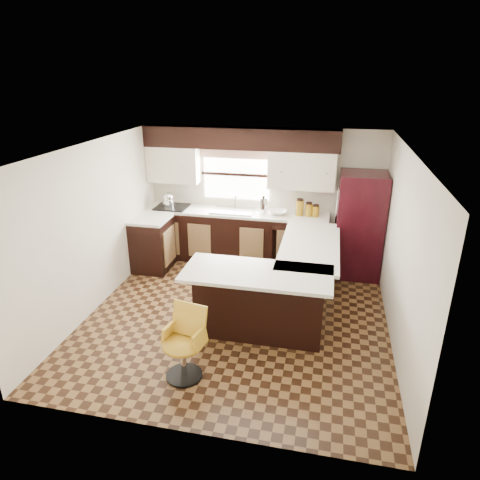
% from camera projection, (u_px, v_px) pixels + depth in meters
% --- Properties ---
extents(floor, '(4.40, 4.40, 0.00)m').
position_uv_depth(floor, '(237.00, 315.00, 6.19)').
color(floor, '#49301A').
rests_on(floor, ground).
extents(ceiling, '(4.40, 4.40, 0.00)m').
position_uv_depth(ceiling, '(237.00, 148.00, 5.30)').
color(ceiling, silver).
rests_on(ceiling, wall_back).
extents(wall_back, '(4.40, 0.00, 4.40)m').
position_uv_depth(wall_back, '(264.00, 195.00, 7.74)').
color(wall_back, beige).
rests_on(wall_back, floor).
extents(wall_front, '(4.40, 0.00, 4.40)m').
position_uv_depth(wall_front, '(183.00, 328.00, 3.75)').
color(wall_front, beige).
rests_on(wall_front, floor).
extents(wall_left, '(0.00, 4.40, 4.40)m').
position_uv_depth(wall_left, '(95.00, 227.00, 6.15)').
color(wall_left, beige).
rests_on(wall_left, floor).
extents(wall_right, '(0.00, 4.40, 4.40)m').
position_uv_depth(wall_right, '(401.00, 251.00, 5.33)').
color(wall_right, beige).
rests_on(wall_right, floor).
extents(base_cab_back, '(3.30, 0.60, 0.90)m').
position_uv_depth(base_cab_back, '(236.00, 237.00, 7.84)').
color(base_cab_back, black).
rests_on(base_cab_back, floor).
extents(base_cab_left, '(0.60, 0.70, 0.90)m').
position_uv_depth(base_cab_left, '(153.00, 244.00, 7.51)').
color(base_cab_left, black).
rests_on(base_cab_left, floor).
extents(counter_back, '(3.30, 0.60, 0.04)m').
position_uv_depth(counter_back, '(236.00, 213.00, 7.66)').
color(counter_back, silver).
rests_on(counter_back, base_cab_back).
extents(counter_left, '(0.60, 0.70, 0.04)m').
position_uv_depth(counter_left, '(151.00, 219.00, 7.33)').
color(counter_left, silver).
rests_on(counter_left, base_cab_left).
extents(soffit, '(3.40, 0.35, 0.36)m').
position_uv_depth(soffit, '(240.00, 138.00, 7.28)').
color(soffit, black).
rests_on(soffit, wall_back).
extents(upper_cab_left, '(0.94, 0.35, 0.64)m').
position_uv_depth(upper_cab_left, '(174.00, 164.00, 7.70)').
color(upper_cab_left, beige).
rests_on(upper_cab_left, wall_back).
extents(upper_cab_right, '(1.14, 0.35, 0.64)m').
position_uv_depth(upper_cab_right, '(302.00, 170.00, 7.26)').
color(upper_cab_right, beige).
rests_on(upper_cab_right, wall_back).
extents(window_pane, '(1.20, 0.02, 0.90)m').
position_uv_depth(window_pane, '(236.00, 175.00, 7.69)').
color(window_pane, white).
rests_on(window_pane, wall_back).
extents(valance, '(1.30, 0.06, 0.18)m').
position_uv_depth(valance, '(236.00, 153.00, 7.51)').
color(valance, '#D19B93').
rests_on(valance, wall_back).
extents(sink, '(0.75, 0.45, 0.03)m').
position_uv_depth(sink, '(233.00, 211.00, 7.64)').
color(sink, '#B2B2B7').
rests_on(sink, counter_back).
extents(dishwasher, '(0.58, 0.03, 0.78)m').
position_uv_depth(dishwasher, '(289.00, 248.00, 7.39)').
color(dishwasher, black).
rests_on(dishwasher, floor).
extents(cooktop, '(0.58, 0.50, 0.02)m').
position_uv_depth(cooktop, '(172.00, 207.00, 7.86)').
color(cooktop, black).
rests_on(cooktop, counter_back).
extents(peninsula_long, '(0.60, 1.95, 0.90)m').
position_uv_depth(peninsula_long, '(305.00, 274.00, 6.41)').
color(peninsula_long, black).
rests_on(peninsula_long, floor).
extents(peninsula_return, '(1.65, 0.60, 0.90)m').
position_uv_depth(peninsula_return, '(259.00, 303.00, 5.63)').
color(peninsula_return, black).
rests_on(peninsula_return, floor).
extents(counter_pen_long, '(0.84, 1.95, 0.04)m').
position_uv_depth(counter_pen_long, '(310.00, 246.00, 6.23)').
color(counter_pen_long, silver).
rests_on(counter_pen_long, peninsula_long).
extents(counter_pen_return, '(1.89, 0.84, 0.04)m').
position_uv_depth(counter_pen_return, '(257.00, 273.00, 5.38)').
color(counter_pen_return, silver).
rests_on(counter_pen_return, peninsula_return).
extents(refrigerator, '(0.76, 0.73, 1.77)m').
position_uv_depth(refrigerator, '(359.00, 225.00, 7.15)').
color(refrigerator, black).
rests_on(refrigerator, floor).
extents(bar_chair, '(0.54, 0.54, 0.86)m').
position_uv_depth(bar_chair, '(183.00, 345.00, 4.80)').
color(bar_chair, gold).
rests_on(bar_chair, floor).
extents(kettle, '(0.21, 0.21, 0.28)m').
position_uv_depth(kettle, '(168.00, 199.00, 7.82)').
color(kettle, silver).
rests_on(kettle, cooktop).
extents(percolator, '(0.14, 0.14, 0.28)m').
position_uv_depth(percolator, '(263.00, 206.00, 7.50)').
color(percolator, silver).
rests_on(percolator, counter_back).
extents(mixing_bowl, '(0.34, 0.34, 0.07)m').
position_uv_depth(mixing_bowl, '(278.00, 212.00, 7.49)').
color(mixing_bowl, white).
rests_on(mixing_bowl, counter_back).
extents(canister_large, '(0.13, 0.13, 0.27)m').
position_uv_depth(canister_large, '(300.00, 208.00, 7.40)').
color(canister_large, '#9D7414').
rests_on(canister_large, counter_back).
extents(canister_med, '(0.13, 0.13, 0.22)m').
position_uv_depth(canister_med, '(309.00, 210.00, 7.38)').
color(canister_med, '#9D7414').
rests_on(canister_med, counter_back).
extents(canister_small, '(0.12, 0.12, 0.18)m').
position_uv_depth(canister_small, '(316.00, 211.00, 7.36)').
color(canister_small, '#9D7414').
rests_on(canister_small, counter_back).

